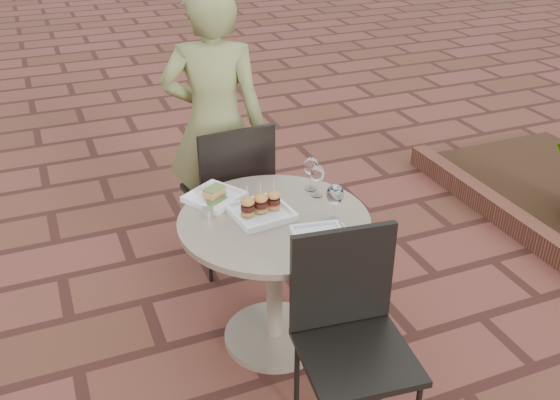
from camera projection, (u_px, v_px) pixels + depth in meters
name	position (u px, v px, depth m)	size (l,w,h in m)	color
ground	(345.00, 358.00, 3.13)	(60.00, 60.00, 0.00)	brown
cafe_table	(274.00, 262.00, 3.02)	(0.90, 0.90, 0.73)	gray
chair_far	(232.00, 186.00, 3.58)	(0.46, 0.46, 0.93)	black
chair_near	(350.00, 322.00, 2.53)	(0.49, 0.49, 0.93)	black
diner	(215.00, 125.00, 3.65)	(0.60, 0.39, 1.65)	olive
plate_salmon	(215.00, 196.00, 3.05)	(0.33, 0.33, 0.07)	white
plate_sliders	(261.00, 208.00, 2.91)	(0.29, 0.29, 0.17)	white
plate_tuna	(320.00, 238.00, 2.72)	(0.26, 0.26, 0.03)	white
wine_glass_right	(335.00, 196.00, 2.81)	(0.08, 0.08, 0.19)	white
wine_glass_mid	(311.00, 167.00, 3.09)	(0.07, 0.07, 0.17)	white
wine_glass_far	(317.00, 174.00, 3.04)	(0.07, 0.07, 0.16)	white
steel_ramekin	(208.00, 212.00, 2.90)	(0.05, 0.05, 0.04)	silver
cutlery_set	(342.00, 231.00, 2.80)	(0.10, 0.22, 0.00)	silver
planter_curb	(552.00, 248.00, 3.87)	(0.12, 3.00, 0.15)	brown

